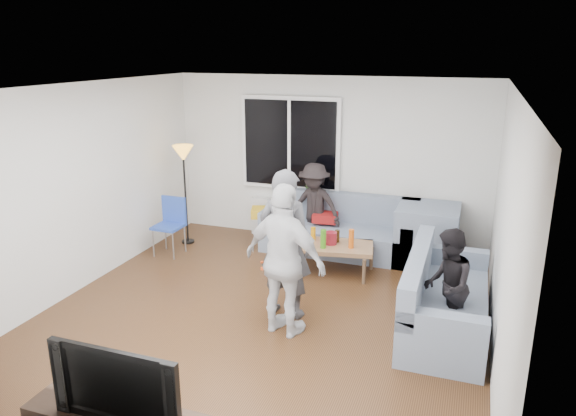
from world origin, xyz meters
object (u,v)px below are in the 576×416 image
at_px(player_left, 285,244).
at_px(spectator_back, 314,207).
at_px(sofa_right_section, 447,293).
at_px(spectator_right, 447,286).
at_px(player_right, 285,261).
at_px(television, 123,379).
at_px(coffee_table, 332,258).
at_px(sofa_back_section, 339,225).
at_px(floor_lamp, 185,195).
at_px(side_chair, 168,227).

height_order(player_left, spectator_back, player_left).
relative_size(sofa_right_section, player_left, 1.15).
distance_m(sofa_right_section, spectator_right, 0.32).
bearing_deg(sofa_right_section, player_right, 112.81).
bearing_deg(television, coffee_table, 83.14).
bearing_deg(player_right, player_left, -55.30).
relative_size(sofa_back_section, player_right, 1.37).
distance_m(sofa_back_section, player_right, 2.58).
bearing_deg(floor_lamp, side_chair, -90.00).
height_order(coffee_table, television, television).
xyz_separation_m(player_left, player_right, (0.14, -0.41, -0.03)).
xyz_separation_m(player_right, spectator_right, (1.65, 0.44, -0.22)).
bearing_deg(player_left, spectator_right, -174.69).
relative_size(sofa_back_section, coffee_table, 2.09).
bearing_deg(side_chair, spectator_right, -14.34).
xyz_separation_m(side_chair, player_right, (2.42, -1.60, 0.41)).
bearing_deg(sofa_right_section, television, 144.59).
xyz_separation_m(side_chair, player_left, (2.28, -1.19, 0.44)).
bearing_deg(spectator_right, spectator_back, -140.69).
bearing_deg(television, spectator_right, 52.11).
distance_m(spectator_right, television, 3.37).
distance_m(coffee_table, floor_lamp, 2.57).
height_order(sofa_right_section, player_right, player_right).
distance_m(player_left, player_right, 0.43).
height_order(player_right, spectator_back, player_right).
height_order(coffee_table, floor_lamp, floor_lamp).
relative_size(spectator_right, spectator_back, 0.92).
distance_m(sofa_back_section, spectator_right, 2.71).
relative_size(side_chair, player_left, 0.49).
xyz_separation_m(spectator_back, television, (0.03, -4.80, 0.06)).
height_order(coffee_table, player_right, player_right).
relative_size(coffee_table, player_left, 0.63).
bearing_deg(spectator_back, spectator_right, -37.72).
xyz_separation_m(spectator_right, spectator_back, (-2.10, 2.14, 0.06)).
bearing_deg(player_right, floor_lamp, -25.83).
bearing_deg(side_chair, sofa_right_section, -11.02).
bearing_deg(player_left, television, 88.15).
xyz_separation_m(sofa_right_section, side_chair, (-4.07, 0.91, 0.01)).
bearing_deg(player_right, coffee_table, -76.14).
bearing_deg(player_left, side_chair, -23.26).
relative_size(floor_lamp, spectator_back, 1.16).
xyz_separation_m(floor_lamp, player_left, (2.28, -1.74, 0.09)).
height_order(side_chair, floor_lamp, floor_lamp).
height_order(sofa_right_section, coffee_table, sofa_right_section).
xyz_separation_m(sofa_right_section, player_right, (-1.65, -0.69, 0.42)).
bearing_deg(spectator_back, side_chair, -145.82).
bearing_deg(sofa_back_section, side_chair, -158.25).
xyz_separation_m(player_right, spectator_back, (-0.45, 2.58, -0.17)).
distance_m(spectator_back, television, 4.80).
bearing_deg(floor_lamp, sofa_back_section, 9.66).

